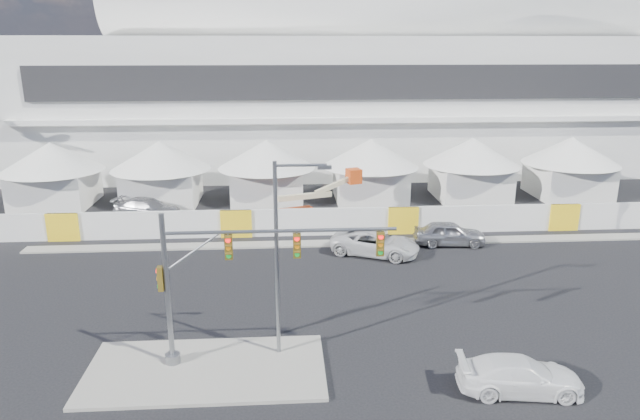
{
  "coord_description": "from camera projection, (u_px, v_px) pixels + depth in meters",
  "views": [
    {
      "loc": [
        -2.59,
        -24.46,
        13.31
      ],
      "look_at": [
        -0.32,
        10.0,
        3.2
      ],
      "focal_mm": 32.0,
      "sensor_mm": 36.0,
      "label": 1
    }
  ],
  "objects": [
    {
      "name": "boom_lift",
      "position": [
        299.0,
        212.0,
        42.89
      ],
      "size": [
        8.18,
        2.92,
        4.02
      ],
      "rotation": [
        0.0,
        0.0,
        0.31
      ],
      "color": "#DB4914",
      "rests_on": "ground"
    },
    {
      "name": "tent_row",
      "position": [
        319.0,
        165.0,
        49.46
      ],
      "size": [
        53.4,
        8.4,
        5.4
      ],
      "color": "silver",
      "rests_on": "ground"
    },
    {
      "name": "median_island",
      "position": [
        206.0,
        370.0,
        24.05
      ],
      "size": [
        10.0,
        5.0,
        0.15
      ],
      "primitive_type": "cube",
      "color": "gray",
      "rests_on": "ground"
    },
    {
      "name": "sedan_silver",
      "position": [
        449.0,
        233.0,
        38.99
      ],
      "size": [
        2.32,
        4.96,
        1.64
      ],
      "primitive_type": "imported",
      "rotation": [
        0.0,
        0.0,
        1.49
      ],
      "color": "#A1A2A6",
      "rests_on": "ground"
    },
    {
      "name": "far_curb",
      "position": [
        602.0,
        237.0,
        40.54
      ],
      "size": [
        80.0,
        1.2,
        0.12
      ],
      "primitive_type": "cube",
      "color": "gray",
      "rests_on": "ground"
    },
    {
      "name": "ground",
      "position": [
        340.0,
        332.0,
        27.33
      ],
      "size": [
        160.0,
        160.0,
        0.0
      ],
      "primitive_type": "plane",
      "color": "black",
      "rests_on": "ground"
    },
    {
      "name": "lot_car_c",
      "position": [
        148.0,
        209.0,
        44.9
      ],
      "size": [
        3.94,
        5.94,
        1.6
      ],
      "primitive_type": "imported",
      "rotation": [
        0.0,
        0.0,
        1.23
      ],
      "color": "#A7A7AC",
      "rests_on": "ground"
    },
    {
      "name": "pickup_curb",
      "position": [
        375.0,
        243.0,
        37.2
      ],
      "size": [
        4.7,
        6.31,
        1.59
      ],
      "primitive_type": "imported",
      "rotation": [
        0.0,
        0.0,
        1.16
      ],
      "color": "silver",
      "rests_on": "ground"
    },
    {
      "name": "traffic_mast",
      "position": [
        221.0,
        280.0,
        23.54
      ],
      "size": [
        9.82,
        0.65,
        6.68
      ],
      "color": "slate",
      "rests_on": "median_island"
    },
    {
      "name": "stadium",
      "position": [
        381.0,
        79.0,
        64.97
      ],
      "size": [
        80.0,
        24.8,
        21.98
      ],
      "color": "silver",
      "rests_on": "ground"
    },
    {
      "name": "streetlight_median",
      "position": [
        282.0,
        247.0,
        23.94
      ],
      "size": [
        2.39,
        0.24,
        8.62
      ],
      "color": "gray",
      "rests_on": "median_island"
    },
    {
      "name": "hoarding_fence",
      "position": [
        403.0,
        220.0,
        41.31
      ],
      "size": [
        70.0,
        0.25,
        2.0
      ],
      "primitive_type": "cube",
      "color": "silver",
      "rests_on": "ground"
    },
    {
      "name": "pickup_near",
      "position": [
        520.0,
        375.0,
        22.5
      ],
      "size": [
        2.48,
        5.07,
        1.42
      ],
      "primitive_type": "imported",
      "rotation": [
        0.0,
        0.0,
        1.47
      ],
      "color": "white",
      "rests_on": "ground"
    }
  ]
}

